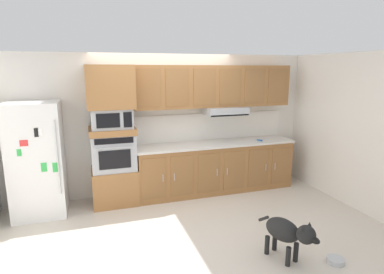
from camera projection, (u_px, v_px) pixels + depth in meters
The scene contains 16 objects.
ground_plane at pixel (181, 213), 5.04m from camera, with size 9.60×9.60×0.00m, color beige.
back_kitchen_wall at pixel (164, 124), 5.81m from camera, with size 6.20×0.12×2.50m, color silver.
side_panel_right at pixel (333, 126), 5.62m from camera, with size 0.12×7.10×2.50m, color white.
refrigerator at pixel (37, 160), 4.85m from camera, with size 0.76×0.73×1.76m.
oven_base_cabinet at pixel (115, 186), 5.39m from camera, with size 0.74×0.62×0.60m, color #996638.
built_in_oven at pixel (113, 151), 5.26m from camera, with size 0.70×0.62×0.60m.
appliance_mid_shelf at pixel (112, 131), 5.19m from camera, with size 0.74×0.62×0.10m, color #996638.
microwave at pixel (112, 118), 5.14m from camera, with size 0.64×0.54×0.32m.
appliance_upper_cabinet at pixel (110, 87), 5.04m from camera, with size 0.74×0.62×0.68m, color #996638.
lower_cabinet_run at pixel (215, 168), 5.90m from camera, with size 2.92×0.63×0.88m.
countertop_slab at pixel (216, 144), 5.81m from camera, with size 2.96×0.64×0.04m, color beige.
backsplash_panel at pixel (210, 126), 6.02m from camera, with size 2.96×0.02×0.50m, color silver.
upper_cabinet_with_hood at pixel (215, 88), 5.72m from camera, with size 2.92×0.48×0.88m.
screwdriver at pixel (260, 140), 5.94m from camera, with size 0.17×0.17×0.03m.
dog at pixel (288, 232), 3.72m from camera, with size 0.41×0.82×0.57m.
dog_food_bowl at pixel (335, 260), 3.74m from camera, with size 0.20×0.20×0.06m.
Camera 1 is at (-1.28, -4.50, 2.23)m, focal length 29.75 mm.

